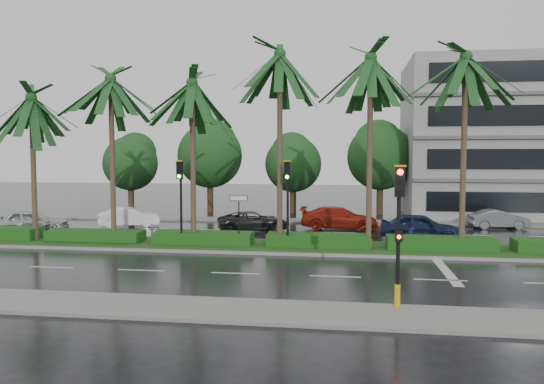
# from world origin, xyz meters

# --- Properties ---
(ground) EXTENTS (120.00, 120.00, 0.00)m
(ground) POSITION_xyz_m (0.00, 0.00, 0.00)
(ground) COLOR black
(ground) RESTS_ON ground
(near_sidewalk) EXTENTS (40.00, 2.40, 0.12)m
(near_sidewalk) POSITION_xyz_m (0.00, -10.20, 0.06)
(near_sidewalk) COLOR gray
(near_sidewalk) RESTS_ON ground
(far_sidewalk) EXTENTS (40.00, 2.00, 0.12)m
(far_sidewalk) POSITION_xyz_m (0.00, 12.00, 0.06)
(far_sidewalk) COLOR gray
(far_sidewalk) RESTS_ON ground
(median) EXTENTS (36.00, 4.00, 0.15)m
(median) POSITION_xyz_m (0.00, 1.00, 0.08)
(median) COLOR gray
(median) RESTS_ON ground
(hedge) EXTENTS (35.20, 1.40, 0.60)m
(hedge) POSITION_xyz_m (0.00, 1.00, 0.45)
(hedge) COLOR #1D4513
(hedge) RESTS_ON median
(lane_markings) EXTENTS (34.00, 13.06, 0.01)m
(lane_markings) POSITION_xyz_m (3.04, -0.43, 0.01)
(lane_markings) COLOR silver
(lane_markings) RESTS_ON ground
(palm_row) EXTENTS (26.30, 4.20, 10.53)m
(palm_row) POSITION_xyz_m (-1.24, 1.02, 8.33)
(palm_row) COLOR #483529
(palm_row) RESTS_ON median
(signal_near) EXTENTS (0.34, 0.45, 4.36)m
(signal_near) POSITION_xyz_m (6.00, -9.39, 2.50)
(signal_near) COLOR black
(signal_near) RESTS_ON near_sidewalk
(signal_median_left) EXTENTS (0.34, 0.42, 4.36)m
(signal_median_left) POSITION_xyz_m (-4.00, 0.30, 3.00)
(signal_median_left) COLOR black
(signal_median_left) RESTS_ON median
(signal_median_right) EXTENTS (0.34, 0.42, 4.36)m
(signal_median_right) POSITION_xyz_m (1.50, 0.30, 3.00)
(signal_median_right) COLOR black
(signal_median_right) RESTS_ON median
(street_sign) EXTENTS (0.95, 0.09, 2.60)m
(street_sign) POSITION_xyz_m (-1.00, 0.48, 2.12)
(street_sign) COLOR black
(street_sign) RESTS_ON median
(bg_trees) EXTENTS (33.08, 5.51, 7.97)m
(bg_trees) POSITION_xyz_m (1.28, 17.59, 4.81)
(bg_trees) COLOR #382919
(bg_trees) RESTS_ON ground
(building) EXTENTS (16.00, 10.00, 12.00)m
(building) POSITION_xyz_m (17.00, 18.00, 6.00)
(building) COLOR gray
(building) RESTS_ON ground
(car_silver) EXTENTS (2.76, 4.56, 1.45)m
(car_silver) POSITION_xyz_m (-14.61, 4.00, 0.73)
(car_silver) COLOR #B7BCBF
(car_silver) RESTS_ON ground
(car_white) EXTENTS (2.69, 4.19, 1.30)m
(car_white) POSITION_xyz_m (-9.93, 7.65, 0.65)
(car_white) COLOR white
(car_white) RESTS_ON ground
(car_darkgrey) EXTENTS (3.45, 4.89, 1.24)m
(car_darkgrey) POSITION_xyz_m (-1.43, 6.90, 0.62)
(car_darkgrey) COLOR #232426
(car_darkgrey) RESTS_ON ground
(car_red) EXTENTS (2.06, 4.97, 1.44)m
(car_red) POSITION_xyz_m (3.92, 8.51, 0.72)
(car_red) COLOR #9C1F11
(car_red) RESTS_ON ground
(car_blue) EXTENTS (2.17, 4.53, 1.50)m
(car_blue) POSITION_xyz_m (8.50, 4.86, 0.75)
(car_blue) COLOR #162243
(car_blue) RESTS_ON ground
(car_grey) EXTENTS (1.78, 3.87, 1.23)m
(car_grey) POSITION_xyz_m (14.16, 10.26, 0.61)
(car_grey) COLOR #595D5E
(car_grey) RESTS_ON ground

